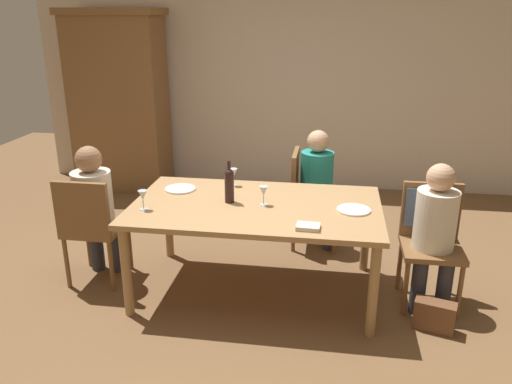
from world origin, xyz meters
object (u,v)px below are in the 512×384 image
Objects in this scene: wine_glass_near_left at (143,196)px; dinner_plate_host at (180,189)px; armoire_cabinet at (119,102)px; wine_glass_near_right at (264,192)px; chair_left_end at (91,224)px; person_man_guest at (435,227)px; chair_far_right at (307,192)px; wine_bottle_tall_green at (229,184)px; chair_right_end at (431,226)px; handbag at (434,316)px; person_man_bearded at (95,204)px; dining_table at (256,213)px; dinner_plate_guest_left at (354,210)px; person_woman_host at (319,180)px; wine_glass_centre at (233,173)px.

dinner_plate_host is (0.14, 0.47, -0.10)m from wine_glass_near_left.
wine_glass_near_right is at bearing -47.64° from armoire_cabinet.
chair_left_end is at bearing 164.43° from wine_glass_near_left.
person_man_guest is at bearing -7.57° from dinner_plate_host.
wine_bottle_tall_green is (-0.55, -0.92, 0.36)m from chair_far_right.
chair_right_end reaches higher than wine_glass_near_left.
wine_bottle_tall_green is 1.19× the size of handbag.
chair_left_end is at bearing -90.00° from person_man_bearded.
person_man_guest reaches higher than wine_glass_near_right.
dining_table is 7.60× the size of dinner_plate_guest_left.
person_man_bearded is at bearing 178.88° from dining_table.
dinner_plate_guest_left reaches higher than handbag.
armoire_cabinet is 4.06m from chair_right_end.
person_man_guest is 4.02× the size of handbag.
chair_left_end is at bearing -176.51° from wine_glass_near_right.
chair_left_end reaches higher than dinner_plate_guest_left.
wine_glass_near_left is at bearing -64.04° from armoire_cabinet.
chair_far_right is 0.16m from person_woman_host.
armoire_cabinet is at bearing 106.72° from chair_left_end.
person_man_guest is 3.38× the size of wine_bottle_tall_green.
wine_glass_centre is (1.07, 0.39, 0.19)m from person_man_bearded.
wine_glass_centre is (0.56, 0.64, 0.00)m from wine_glass_near_left.
person_man_bearded is 4.60× the size of dinner_plate_guest_left.
handbag is (0.00, -0.32, -0.54)m from person_man_guest.
armoire_cabinet is 4.13m from person_man_guest.
person_man_bearded is at bearing -61.31° from chair_far_right.
person_man_bearded is (-1.67, -0.91, 0.13)m from chair_far_right.
wine_glass_near_right is at bearing 164.71° from handbag.
handbag is at bearing -15.29° from wine_glass_near_right.
chair_right_end reaches higher than wine_glass_near_right.
wine_glass_near_right is (0.31, -0.42, 0.00)m from wine_glass_centre.
wine_glass_centre is 0.59× the size of dinner_plate_host.
chair_right_end is at bearing 4.53° from chair_left_end.
wine_bottle_tall_green is 1.33× the size of dinner_plate_guest_left.
chair_right_end is 1.30m from wine_glass_near_right.
person_man_bearded reaches higher than dinner_plate_guest_left.
dinner_plate_host is 0.91× the size of handbag.
wine_glass_centre is at bearing 156.30° from dinner_plate_guest_left.
person_woman_host is (0.11, -0.00, 0.12)m from chair_far_right.
dining_table is at bearing 5.32° from chair_right_end.
dining_table is at bearing 165.26° from handbag.
person_woman_host is at bearing -47.77° from person_man_guest.
dinner_plate_guest_left is (1.55, 0.21, -0.10)m from wine_glass_near_left.
chair_far_right is at bearing -39.51° from chair_right_end.
dinner_plate_guest_left is at bearing 151.08° from handbag.
person_man_bearded is at bearing -62.86° from person_woman_host.
wine_bottle_tall_green reaches higher than wine_glass_near_left.
person_man_bearded is 7.72× the size of wine_glass_centre.
person_man_guest is 7.56× the size of wine_glass_near_right.
dinner_plate_host is at bearing 154.28° from wine_bottle_tall_green.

